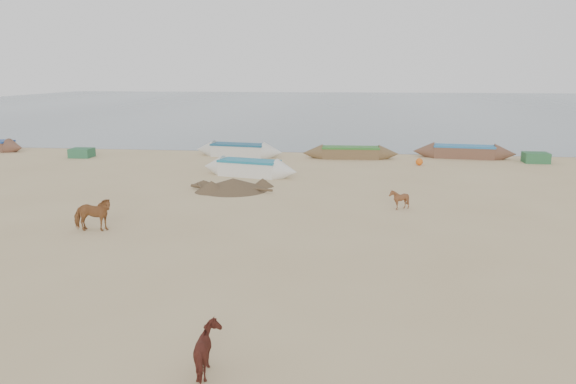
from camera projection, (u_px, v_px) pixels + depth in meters
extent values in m
plane|color=tan|center=(273.00, 247.00, 18.28)|extent=(140.00, 140.00, 0.00)
plane|color=slate|center=(343.00, 105.00, 97.83)|extent=(160.00, 160.00, 0.00)
imported|color=brown|center=(92.00, 215.00, 20.04)|extent=(1.52, 0.81, 1.23)
imported|color=brown|center=(399.00, 199.00, 23.28)|extent=(0.90, 0.83, 0.86)
imported|color=#5E281E|center=(210.00, 351.00, 10.56)|extent=(1.18, 1.21, 0.93)
cone|color=brown|center=(233.00, 184.00, 27.17)|extent=(3.51, 3.51, 0.57)
cube|color=#2C6241|center=(82.00, 153.00, 37.52)|extent=(1.40, 1.20, 0.60)
sphere|color=#D65B14|center=(419.00, 162.00, 34.31)|extent=(0.44, 0.44, 0.44)
cube|color=slate|center=(230.00, 147.00, 40.36)|extent=(1.20, 1.10, 0.56)
cube|color=#2B6039|center=(536.00, 158.00, 35.28)|extent=(1.50, 1.20, 0.64)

